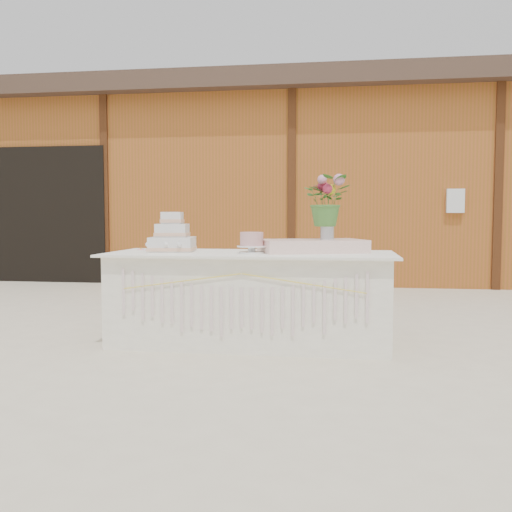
# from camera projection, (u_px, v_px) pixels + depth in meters

# --- Properties ---
(ground) EXTENTS (80.00, 80.00, 0.00)m
(ground) POSITION_uv_depth(u_px,v_px,m) (251.00, 343.00, 4.85)
(ground) COLOR beige
(ground) RESTS_ON ground
(barn) EXTENTS (12.60, 4.60, 3.30)m
(barn) POSITION_uv_depth(u_px,v_px,m) (300.00, 184.00, 10.65)
(barn) COLOR #984A1F
(barn) RESTS_ON ground
(cake_table) EXTENTS (2.40, 1.00, 0.77)m
(cake_table) POSITION_uv_depth(u_px,v_px,m) (251.00, 298.00, 4.82)
(cake_table) COLOR white
(cake_table) RESTS_ON ground
(wedding_cake) EXTENTS (0.42, 0.42, 0.34)m
(wedding_cake) POSITION_uv_depth(u_px,v_px,m) (172.00, 238.00, 4.94)
(wedding_cake) COLOR silver
(wedding_cake) RESTS_ON cake_table
(pink_cake_stand) EXTENTS (0.24, 0.24, 0.18)m
(pink_cake_stand) POSITION_uv_depth(u_px,v_px,m) (252.00, 241.00, 4.69)
(pink_cake_stand) COLOR white
(pink_cake_stand) RESTS_ON cake_table
(satin_runner) EXTENTS (0.98, 0.76, 0.11)m
(satin_runner) POSITION_uv_depth(u_px,v_px,m) (312.00, 246.00, 4.83)
(satin_runner) COLOR #FFD7CD
(satin_runner) RESTS_ON cake_table
(flower_vase) EXTENTS (0.12, 0.12, 0.16)m
(flower_vase) POSITION_uv_depth(u_px,v_px,m) (327.00, 230.00, 4.86)
(flower_vase) COLOR silver
(flower_vase) RESTS_ON satin_runner
(bouquet) EXTENTS (0.39, 0.34, 0.43)m
(bouquet) POSITION_uv_depth(u_px,v_px,m) (327.00, 195.00, 4.84)
(bouquet) COLOR #3E712D
(bouquet) RESTS_ON flower_vase
(loose_flowers) EXTENTS (0.19, 0.32, 0.02)m
(loose_flowers) POSITION_uv_depth(u_px,v_px,m) (141.00, 250.00, 5.04)
(loose_flowers) COLOR pink
(loose_flowers) RESTS_ON cake_table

